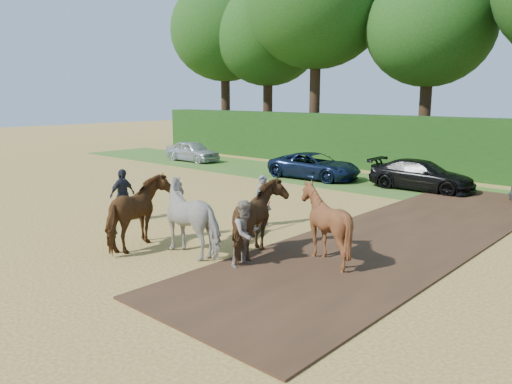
{
  "coord_description": "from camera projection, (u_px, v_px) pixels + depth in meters",
  "views": [
    {
      "loc": [
        7.83,
        -6.61,
        4.07
      ],
      "look_at": [
        -1.44,
        3.59,
        1.4
      ],
      "focal_mm": 35.0,
      "sensor_mm": 36.0,
      "label": 1
    }
  ],
  "objects": [
    {
      "name": "plough_team",
      "position": [
        229.0,
        218.0,
        12.89
      ],
      "size": [
        6.37,
        5.59,
        1.93
      ],
      "color": "brown",
      "rests_on": "ground"
    },
    {
      "name": "spectator_near",
      "position": [
        246.0,
        233.0,
        11.97
      ],
      "size": [
        0.65,
        0.82,
        1.63
      ],
      "primitive_type": "imported",
      "rotation": [
        0.0,
        0.0,
        1.53
      ],
      "color": "#BCB094",
      "rests_on": "ground"
    },
    {
      "name": "grass_verge",
      "position": [
        448.0,
        194.0,
        20.91
      ],
      "size": [
        50.0,
        5.0,
        0.03
      ],
      "primitive_type": "cube",
      "color": "#38601E",
      "rests_on": "ground"
    },
    {
      "name": "earth_strip",
      "position": [
        406.0,
        234.0,
        14.83
      ],
      "size": [
        4.5,
        17.0,
        0.05
      ],
      "primitive_type": "cube",
      "color": "#472D1C",
      "rests_on": "ground"
    },
    {
      "name": "hedgerow",
      "position": [
        487.0,
        150.0,
        23.89
      ],
      "size": [
        46.0,
        1.6,
        3.0
      ],
      "primitive_type": "cube",
      "color": "#14380F",
      "rests_on": "ground"
    },
    {
      "name": "spectator_far",
      "position": [
        123.0,
        195.0,
        16.39
      ],
      "size": [
        0.57,
        1.06,
        1.72
      ],
      "primitive_type": "imported",
      "rotation": [
        0.0,
        0.0,
        1.72
      ],
      "color": "#23262F",
      "rests_on": "ground"
    },
    {
      "name": "treeline",
      "position": [
        487.0,
        0.0,
        25.9
      ],
      "size": [
        48.7,
        10.6,
        14.21
      ],
      "color": "#382616",
      "rests_on": "ground"
    },
    {
      "name": "ground",
      "position": [
        194.0,
        288.0,
        10.74
      ],
      "size": [
        120.0,
        120.0,
        0.0
      ],
      "primitive_type": "plane",
      "color": "gold",
      "rests_on": "ground"
    }
  ]
}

